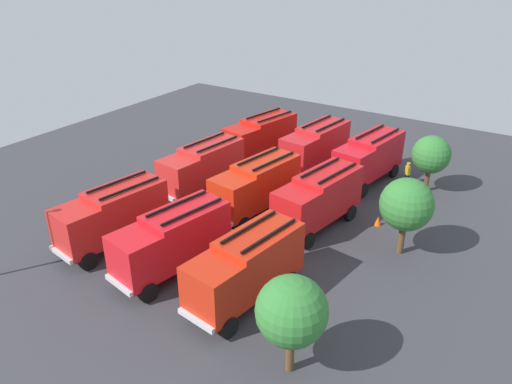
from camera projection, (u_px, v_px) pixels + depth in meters
name	position (u px, v px, depth m)	size (l,w,h in m)	color
ground_plane	(256.00, 209.00, 35.76)	(54.31, 54.31, 0.00)	#38383D
fire_truck_0	(261.00, 136.00, 43.52)	(7.53, 3.84, 3.88)	red
fire_truck_1	(202.00, 166.00, 37.39)	(7.43, 3.41, 3.88)	red
fire_truck_2	(112.00, 214.00, 30.63)	(7.50, 3.67, 3.88)	red
fire_truck_3	(316.00, 145.00, 41.45)	(7.45, 3.48, 3.88)	red
fire_truck_4	(256.00, 185.00, 34.47)	(7.49, 3.63, 3.88)	red
fire_truck_5	(172.00, 240.00, 27.98)	(7.53, 3.82, 3.88)	red
fire_truck_6	(369.00, 157.00, 39.13)	(7.49, 3.65, 3.88)	red
fire_truck_7	(318.00, 198.00, 32.67)	(7.50, 3.68, 3.88)	red
fire_truck_8	(246.00, 266.00, 25.61)	(7.46, 3.53, 3.88)	red
firefighter_0	(408.00, 172.00, 39.14)	(0.46, 0.48, 1.83)	black
firefighter_1	(200.00, 161.00, 41.50)	(0.32, 0.46, 1.70)	black
firefighter_2	(219.00, 192.00, 36.01)	(0.48, 0.41, 1.79)	black
tree_0	(431.00, 155.00, 37.17)	(2.89, 2.89, 4.48)	brown
tree_1	(407.00, 205.00, 29.21)	(3.21, 3.21, 4.98)	brown
tree_2	(292.00, 311.00, 20.73)	(3.14, 3.14, 4.87)	brown
traffic_cone_0	(178.00, 233.00, 32.20)	(0.41, 0.41, 0.59)	#F2600C
traffic_cone_1	(378.00, 221.00, 33.57)	(0.47, 0.47, 0.67)	#F2600C
traffic_cone_2	(155.00, 191.00, 37.77)	(0.47, 0.47, 0.67)	#F2600C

